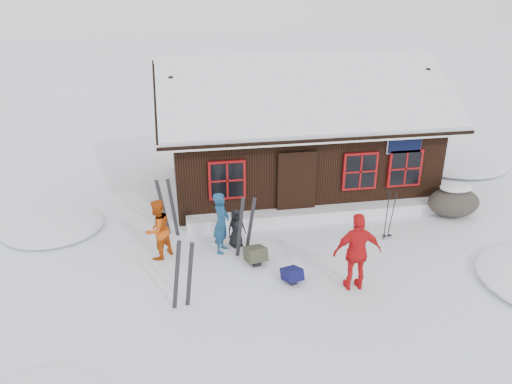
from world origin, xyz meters
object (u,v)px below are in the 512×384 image
skier_orange_right (357,252)px  ski_poles (389,216)px  boulder (454,201)px  backpack_blue (292,277)px  skier_orange_left (158,230)px  ski_pair_left (183,276)px  skier_crouched (236,228)px  skier_teal (221,223)px  backpack_olive (255,257)px

skier_orange_right → ski_poles: (1.72, 2.09, -0.26)m
boulder → backpack_blue: 6.17m
boulder → ski_poles: bearing=-157.9°
skier_orange_left → ski_pair_left: bearing=59.7°
skier_crouched → ski_pair_left: 2.87m
skier_teal → ski_poles: 4.50m
skier_teal → skier_orange_right: (2.78, -2.21, 0.11)m
skier_orange_left → skier_crouched: (2.00, 0.24, -0.26)m
backpack_blue → skier_crouched: bearing=104.0°
skier_teal → skier_orange_right: skier_orange_right is taller
skier_teal → skier_orange_right: 3.55m
skier_teal → skier_orange_left: bearing=112.7°
skier_teal → ski_poles: (4.49, -0.11, -0.14)m
skier_orange_left → backpack_olive: skier_orange_left is taller
ski_poles → boulder: bearing=22.1°
skier_orange_left → ski_poles: 6.09m
skier_teal → backpack_olive: 1.23m
skier_orange_right → ski_poles: size_ratio=1.30×
skier_orange_left → boulder: 8.66m
ski_poles → backpack_olive: size_ratio=2.36×
backpack_blue → backpack_olive: (-0.68, 0.99, 0.03)m
ski_poles → skier_crouched: bearing=175.5°
skier_orange_right → backpack_blue: (-1.34, 0.49, -0.79)m
ski_poles → skier_orange_left: bearing=179.2°
skier_orange_left → boulder: size_ratio=1.02×
skier_orange_right → boulder: (4.23, 3.11, -0.48)m
backpack_blue → backpack_olive: bearing=110.6°
skier_orange_left → skier_crouched: bearing=143.0°
boulder → skier_orange_right: bearing=-143.6°
skier_teal → backpack_blue: (1.43, -1.72, -0.68)m
ski_pair_left → ski_poles: 5.95m
ski_pair_left → ski_poles: (5.56, 2.13, -0.10)m
backpack_blue → backpack_olive: backpack_olive is taller
skier_orange_right → skier_crouched: bearing=-42.8°
boulder → ski_pair_left: 8.67m
ski_pair_left → backpack_blue: bearing=19.5°
ski_poles → ski_pair_left: bearing=-159.1°
skier_teal → boulder: (7.00, 0.91, -0.36)m
skier_teal → ski_pair_left: skier_teal is taller
ski_pair_left → skier_crouched: bearing=66.7°
skier_teal → skier_crouched: 0.54m
skier_crouched → backpack_blue: size_ratio=2.11×
skier_teal → ski_pair_left: (-1.06, -2.24, -0.04)m
backpack_blue → skier_orange_left: bearing=136.9°
skier_crouched → skier_orange_right: bearing=-67.5°
skier_teal → skier_orange_left: size_ratio=1.04×
ski_poles → backpack_blue: size_ratio=2.86×
ski_pair_left → skier_orange_left: bearing=111.2°
skier_crouched → ski_pair_left: ski_pair_left is taller
backpack_blue → ski_poles: bearing=13.7°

